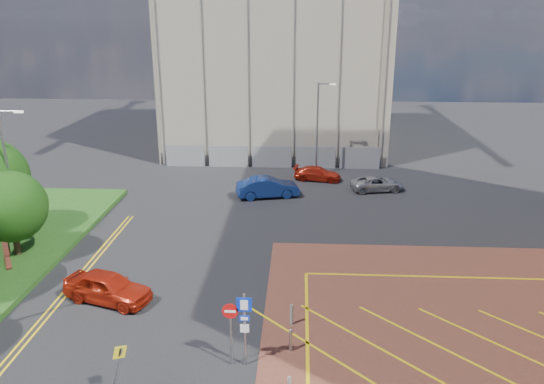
# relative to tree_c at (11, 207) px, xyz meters

# --- Properties ---
(ground) EXTENTS (140.00, 140.00, 0.00)m
(ground) POSITION_rel_tree_c_xyz_m (13.50, -10.00, -3.19)
(ground) COLOR black
(ground) RESTS_ON ground
(tree_c) EXTENTS (4.00, 4.00, 4.90)m
(tree_c) POSITION_rel_tree_c_xyz_m (0.00, 0.00, 0.00)
(tree_c) COLOR #3D2B1C
(tree_c) RESTS_ON grass_bed
(lamp_left_far) EXTENTS (1.53, 0.16, 8.00)m
(lamp_left_far) POSITION_rel_tree_c_xyz_m (-0.92, 2.00, 1.47)
(lamp_left_far) COLOR #9EA0A8
(lamp_left_far) RESTS_ON grass_bed
(lamp_back) EXTENTS (1.53, 0.16, 8.00)m
(lamp_back) POSITION_rel_tree_c_xyz_m (17.58, 18.00, 1.17)
(lamp_back) COLOR #9EA0A8
(lamp_back) RESTS_ON ground
(sign_cluster) EXTENTS (1.17, 0.12, 3.20)m
(sign_cluster) POSITION_rel_tree_c_xyz_m (13.80, -9.02, -1.24)
(sign_cluster) COLOR #9EA0A8
(sign_cluster) RESTS_ON ground
(warning_sign) EXTENTS (0.78, 0.42, 2.25)m
(warning_sign) POSITION_rel_tree_c_xyz_m (9.66, -11.21, -1.76)
(warning_sign) COLOR #9EA0A8
(warning_sign) RESTS_ON ground
(construction_building) EXTENTS (21.20, 19.20, 22.00)m
(construction_building) POSITION_rel_tree_c_xyz_m (13.50, 30.00, 7.81)
(construction_building) COLOR #ADA28E
(construction_building) RESTS_ON ground
(construction_fence) EXTENTS (21.60, 0.06, 2.00)m
(construction_fence) POSITION_rel_tree_c_xyz_m (14.50, 20.00, -2.19)
(construction_fence) COLOR gray
(construction_fence) RESTS_ON ground
(car_red_left) EXTENTS (4.75, 3.04, 1.51)m
(car_red_left) POSITION_rel_tree_c_xyz_m (6.81, -4.36, -2.44)
(car_red_left) COLOR #B0220F
(car_red_left) RESTS_ON ground
(car_blue_back) EXTENTS (5.04, 2.76, 1.57)m
(car_blue_back) POSITION_rel_tree_c_xyz_m (13.63, 11.67, -2.41)
(car_blue_back) COLOR navy
(car_blue_back) RESTS_ON ground
(car_red_back) EXTENTS (4.20, 2.31, 1.15)m
(car_red_back) POSITION_rel_tree_c_xyz_m (17.58, 16.26, -2.62)
(car_red_back) COLOR #AC1F0E
(car_red_back) RESTS_ON ground
(car_silver_back) EXTENTS (4.46, 2.68, 1.16)m
(car_silver_back) POSITION_rel_tree_c_xyz_m (22.23, 13.71, -2.61)
(car_silver_back) COLOR #9A9AA0
(car_silver_back) RESTS_ON ground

